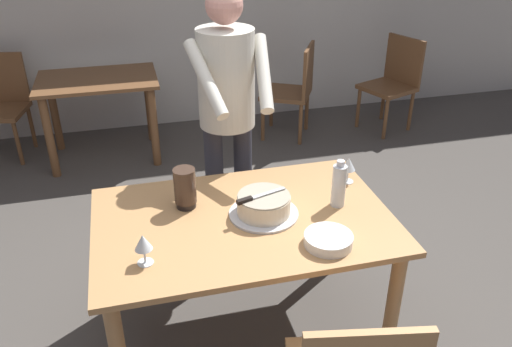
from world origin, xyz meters
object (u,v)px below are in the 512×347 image
object	(u,v)px
cake_knife	(251,198)
background_chair_0	(294,88)
wine_glass_far	(348,165)
person_cutting_cake	(227,104)
background_chair_1	(393,80)
cake_on_platter	(264,206)
background_chair_3	(0,102)
background_table	(99,96)
water_bottle	(339,185)
plate_stack	(328,240)
main_dining_table	(244,237)
wine_glass_near	(143,243)
hurricane_lamp	(185,188)

from	to	relation	value
cake_knife	background_chair_0	xyz separation A→B (m)	(1.03, 2.45, -0.37)
wine_glass_far	person_cutting_cake	world-z (taller)	person_cutting_cake
background_chair_0	cake_knife	bearing A→B (deg)	-112.80
background_chair_0	background_chair_1	xyz separation A→B (m)	(1.01, -0.03, 0.00)
cake_knife	person_cutting_cake	bearing A→B (deg)	87.09
cake_on_platter	background_chair_1	xyz separation A→B (m)	(1.98, 2.40, -0.31)
cake_on_platter	background_chair_0	xyz separation A→B (m)	(0.96, 2.43, -0.31)
cake_knife	background_chair_3	distance (m)	3.21
background_table	background_chair_0	distance (m)	1.78
wine_glass_far	water_bottle	xyz separation A→B (m)	(-0.14, -0.21, 0.01)
plate_stack	background_chair_3	bearing A→B (deg)	121.88
main_dining_table	background_chair_1	size ratio (longest dim) A/B	1.59
water_bottle	background_chair_1	xyz separation A→B (m)	(1.60, 2.40, -0.37)
wine_glass_far	background_table	size ratio (longest dim) A/B	0.14
wine_glass_near	background_chair_0	size ratio (longest dim) A/B	0.16
hurricane_lamp	plate_stack	bearing A→B (deg)	-39.93
water_bottle	wine_glass_near	bearing A→B (deg)	-166.49
main_dining_table	background_table	distance (m)	2.53
wine_glass_far	background_chair_0	world-z (taller)	background_chair_0
hurricane_lamp	background_chair_1	size ratio (longest dim) A/B	0.23
water_bottle	background_chair_1	bearing A→B (deg)	56.42
background_chair_3	wine_glass_far	bearing A→B (deg)	-48.95
main_dining_table	wine_glass_near	distance (m)	0.58
cake_knife	background_chair_1	distance (m)	3.19
background_chair_0	wine_glass_far	bearing A→B (deg)	-101.12
background_chair_0	background_chair_1	size ratio (longest dim) A/B	1.00
main_dining_table	cake_knife	world-z (taller)	cake_knife
main_dining_table	cake_on_platter	distance (m)	0.19
water_bottle	hurricane_lamp	distance (m)	0.76
plate_stack	background_chair_0	world-z (taller)	background_chair_0
main_dining_table	cake_knife	distance (m)	0.23
main_dining_table	water_bottle	bearing A→B (deg)	0.08
main_dining_table	water_bottle	world-z (taller)	water_bottle
water_bottle	background_chair_3	size ratio (longest dim) A/B	0.28
wine_glass_near	wine_glass_far	distance (m)	1.20
cake_knife	water_bottle	distance (m)	0.45
water_bottle	background_chair_1	world-z (taller)	water_bottle
water_bottle	background_chair_3	bearing A→B (deg)	126.95
wine_glass_near	background_table	world-z (taller)	wine_glass_near
background_table	main_dining_table	bearing A→B (deg)	-73.65
cake_on_platter	water_bottle	distance (m)	0.39
background_chair_3	main_dining_table	bearing A→B (deg)	-60.12
wine_glass_near	hurricane_lamp	size ratio (longest dim) A/B	0.69
plate_stack	background_chair_0	size ratio (longest dim) A/B	0.24
person_cutting_cake	background_table	bearing A→B (deg)	114.09
main_dining_table	plate_stack	bearing A→B (deg)	-43.62
cake_knife	main_dining_table	bearing A→B (deg)	155.02
hurricane_lamp	background_chair_3	bearing A→B (deg)	117.24
plate_stack	background_chair_3	world-z (taller)	background_chair_3
cake_knife	plate_stack	distance (m)	0.41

